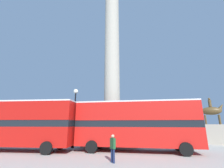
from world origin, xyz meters
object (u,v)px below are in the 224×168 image
object	(u,v)px
street_lamp	(75,110)
bus_a	(17,123)
monument_column	(112,75)
bus_b	(136,123)
equestrian_statue	(214,131)
pedestrian_near_lamp	(113,147)

from	to	relation	value
street_lamp	bus_a	bearing A→B (deg)	-152.14
monument_column	bus_b	world-z (taller)	monument_column
bus_b	equestrian_statue	distance (m)	11.79
equestrian_statue	pedestrian_near_lamp	distance (m)	15.48
bus_a	bus_b	world-z (taller)	bus_a
equestrian_statue	bus_b	bearing A→B (deg)	-123.97
equestrian_statue	bus_a	bearing A→B (deg)	-137.93
bus_b	street_lamp	xyz separation A→B (m)	(-6.35, 1.34, 1.41)
monument_column	equestrian_statue	xyz separation A→B (m)	(12.46, 2.00, -7.13)
street_lamp	pedestrian_near_lamp	world-z (taller)	street_lamp
bus_b	pedestrian_near_lamp	world-z (taller)	bus_b
monument_column	equestrian_statue	bearing A→B (deg)	9.11
monument_column	street_lamp	bearing A→B (deg)	-137.01
bus_a	equestrian_statue	bearing A→B (deg)	18.70
monument_column	street_lamp	world-z (taller)	monument_column
equestrian_statue	street_lamp	size ratio (longest dim) A/B	0.93
bus_a	bus_b	bearing A→B (deg)	3.70
bus_a	street_lamp	size ratio (longest dim) A/B	1.82
equestrian_statue	street_lamp	xyz separation A→B (m)	(-16.03, -5.33, 2.31)
bus_a	pedestrian_near_lamp	size ratio (longest dim) A/B	6.52
bus_a	pedestrian_near_lamp	distance (m)	9.87
bus_a	pedestrian_near_lamp	xyz separation A→B (m)	(9.33, -2.87, -1.47)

